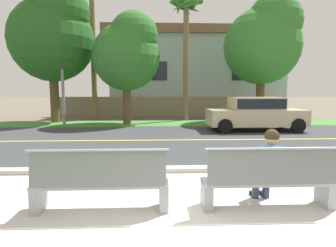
# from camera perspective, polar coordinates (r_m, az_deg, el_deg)

# --- Properties ---
(ground_plane) EXTENTS (140.00, 140.00, 0.00)m
(ground_plane) POSITION_cam_1_polar(r_m,az_deg,el_deg) (12.13, -0.38, -2.14)
(ground_plane) COLOR #665B4C
(sidewalk_pavement) EXTENTS (44.00, 3.60, 0.01)m
(sidewalk_pavement) POSITION_cam_1_polar(r_m,az_deg,el_deg) (4.78, 3.28, -16.03)
(sidewalk_pavement) COLOR beige
(sidewalk_pavement) RESTS_ON ground_plane
(curb_edge) EXTENTS (44.00, 0.30, 0.11)m
(curb_edge) POSITION_cam_1_polar(r_m,az_deg,el_deg) (6.60, 1.54, -9.12)
(curb_edge) COLOR #ADA89E
(curb_edge) RESTS_ON ground_plane
(street_asphalt) EXTENTS (52.00, 8.00, 0.01)m
(street_asphalt) POSITION_cam_1_polar(r_m,az_deg,el_deg) (10.65, -0.07, -3.34)
(street_asphalt) COLOR #383A3D
(street_asphalt) RESTS_ON ground_plane
(road_centre_line) EXTENTS (48.00, 0.14, 0.01)m
(road_centre_line) POSITION_cam_1_polar(r_m,az_deg,el_deg) (10.65, -0.07, -3.31)
(road_centre_line) COLOR #E0CC4C
(road_centre_line) RESTS_ON ground_plane
(far_verge_grass) EXTENTS (48.00, 2.80, 0.02)m
(far_verge_grass) POSITION_cam_1_polar(r_m,az_deg,el_deg) (16.16, -0.93, 0.07)
(far_verge_grass) COLOR #478438
(far_verge_grass) RESTS_ON ground_plane
(bench_left) EXTENTS (2.04, 0.48, 1.01)m
(bench_left) POSITION_cam_1_polar(r_m,az_deg,el_deg) (4.50, -13.28, -11.40)
(bench_left) COLOR #9EA0A8
(bench_left) RESTS_ON ground_plane
(bench_right) EXTENTS (2.04, 0.48, 1.01)m
(bench_right) POSITION_cam_1_polar(r_m,az_deg,el_deg) (4.76, 19.43, -10.62)
(bench_right) COLOR #9EA0A8
(bench_right) RESTS_ON ground_plane
(seated_person_blue) EXTENTS (0.52, 0.68, 1.25)m
(seated_person_blue) POSITION_cam_1_polar(r_m,az_deg,el_deg) (4.88, 19.34, -7.62)
(seated_person_blue) COLOR #333D56
(seated_person_blue) RESTS_ON ground_plane
(car_beige_near) EXTENTS (4.30, 1.86, 1.54)m
(car_beige_near) POSITION_cam_1_polar(r_m,az_deg,el_deg) (13.71, 16.98, 2.17)
(car_beige_near) COLOR #C6B793
(car_beige_near) RESTS_ON ground_plane
(streetlamp) EXTENTS (0.24, 2.10, 6.94)m
(streetlamp) POSITION_cam_1_polar(r_m,az_deg,el_deg) (16.73, -20.26, 13.51)
(streetlamp) COLOR gray
(streetlamp) RESTS_ON ground_plane
(shade_tree_far_left) EXTENTS (4.68, 4.68, 7.73)m
(shade_tree_far_left) POSITION_cam_1_polar(r_m,az_deg,el_deg) (17.97, -21.76, 16.34)
(shade_tree_far_left) COLOR brown
(shade_tree_far_left) RESTS_ON ground_plane
(shade_tree_left) EXTENTS (3.65, 3.65, 6.02)m
(shade_tree_left) POSITION_cam_1_polar(r_m,az_deg,el_deg) (16.03, -7.95, 13.93)
(shade_tree_left) COLOR brown
(shade_tree_left) RESTS_ON ground_plane
(shade_tree_centre) EXTENTS (4.39, 4.39, 7.25)m
(shade_tree_centre) POSITION_cam_1_polar(r_m,az_deg,el_deg) (18.06, 18.74, 15.39)
(shade_tree_centre) COLOR brown
(shade_tree_centre) RESTS_ON ground_plane
(palm_tree_tall) EXTENTS (2.09, 1.98, 9.15)m
(palm_tree_tall) POSITION_cam_1_polar(r_m,az_deg,el_deg) (19.49, -14.92, 22.66)
(palm_tree_tall) COLOR brown
(palm_tree_tall) RESTS_ON ground_plane
(palm_tree_short) EXTENTS (2.09, 1.98, 7.55)m
(palm_tree_short) POSITION_cam_1_polar(r_m,az_deg,el_deg) (18.26, 3.62, 19.97)
(palm_tree_short) COLOR brown
(palm_tree_short) RESTS_ON ground_plane
(garden_wall) EXTENTS (13.00, 0.36, 1.40)m
(garden_wall) POSITION_cam_1_polar(r_m,az_deg,el_deg) (20.40, -3.98, 3.37)
(garden_wall) COLOR gray
(garden_wall) RESTS_ON ground_plane
(house_across_street) EXTENTS (13.72, 6.91, 6.42)m
(house_across_street) POSITION_cam_1_polar(r_m,az_deg,el_deg) (23.81, 5.13, 9.97)
(house_across_street) COLOR #A3ADB2
(house_across_street) RESTS_ON ground_plane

